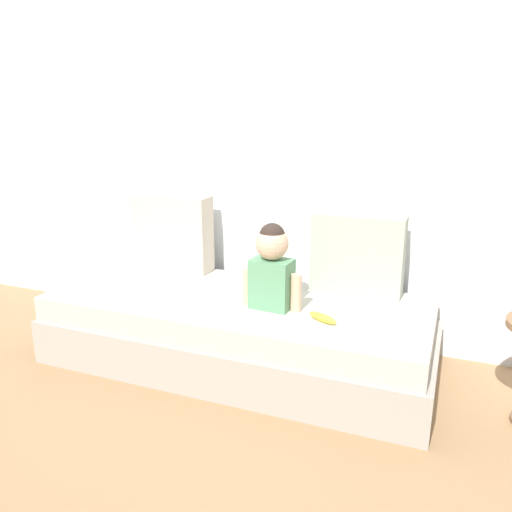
{
  "coord_description": "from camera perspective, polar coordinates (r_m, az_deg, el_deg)",
  "views": [
    {
      "loc": [
        1.08,
        -2.44,
        1.41
      ],
      "look_at": [
        0.11,
        0.0,
        0.64
      ],
      "focal_mm": 36.34,
      "sensor_mm": 36.0,
      "label": 1
    }
  ],
  "objects": [
    {
      "name": "throw_pillow_left",
      "position": [
        3.33,
        -9.17,
        2.56
      ],
      "size": [
        0.51,
        0.16,
        0.48
      ],
      "primitive_type": "cube",
      "color": "#C1B29E",
      "rests_on": "couch"
    },
    {
      "name": "back_wall",
      "position": [
        3.2,
        1.86,
        11.55
      ],
      "size": [
        5.34,
        0.1,
        2.29
      ],
      "primitive_type": "cube",
      "color": "silver",
      "rests_on": "ground"
    },
    {
      "name": "throw_pillow_right",
      "position": [
        2.92,
        11.12,
        0.21
      ],
      "size": [
        0.5,
        0.16,
        0.45
      ],
      "primitive_type": "cube",
      "color": "#99A393",
      "rests_on": "couch"
    },
    {
      "name": "toddler",
      "position": [
        2.65,
        1.76,
        -1.0
      ],
      "size": [
        0.32,
        0.17,
        0.45
      ],
      "color": "#568E66",
      "rests_on": "couch"
    },
    {
      "name": "ground_plane",
      "position": [
        3.02,
        -2.02,
        -11.57
      ],
      "size": [
        12.0,
        12.0,
        0.0
      ],
      "primitive_type": "plane",
      "color": "#93704C"
    },
    {
      "name": "couch",
      "position": [
        2.93,
        -2.06,
        -8.22
      ],
      "size": [
        2.14,
        0.86,
        0.39
      ],
      "color": "#9C978F",
      "rests_on": "ground"
    },
    {
      "name": "banana",
      "position": [
        2.57,
        7.34,
        -6.75
      ],
      "size": [
        0.17,
        0.12,
        0.04
      ],
      "primitive_type": "ellipsoid",
      "rotation": [
        0.0,
        0.0,
        -0.47
      ],
      "color": "yellow",
      "rests_on": "couch"
    }
  ]
}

